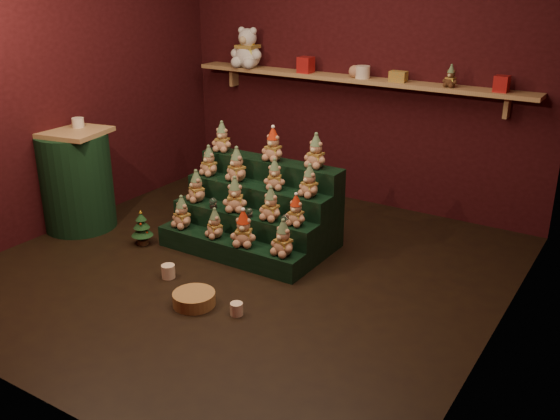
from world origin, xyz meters
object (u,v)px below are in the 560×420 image
Objects in this scene: riser_tier_front at (229,250)px; snow_globe_b at (249,212)px; mug_left at (168,271)px; mini_christmas_tree at (142,228)px; brown_bear at (451,76)px; snow_globe_a at (213,203)px; mug_right at (237,309)px; side_table at (76,180)px; white_bear at (248,42)px; snow_globe_c at (285,220)px; wicker_basket at (194,299)px.

riser_tier_front is 17.79× the size of snow_globe_b.
mug_left is at bearing -114.41° from snow_globe_b.
mug_left is at bearing -30.05° from mini_christmas_tree.
snow_globe_b is 0.41× the size of brown_bear.
snow_globe_a reaches higher than riser_tier_front.
riser_tier_front is 0.92m from mug_right.
mini_christmas_tree is at bearing -160.97° from snow_globe_b.
mini_christmas_tree reaches higher than riser_tier_front.
brown_bear is at bearing 23.14° from side_table.
snow_globe_a reaches higher than mug_left.
white_bear reaches higher than mug_left.
snow_globe_a is at bearing -180.00° from snow_globe_b.
snow_globe_c is at bearing 14.05° from mini_christmas_tree.
brown_bear reaches higher than wicker_basket.
snow_globe_a is 0.85× the size of mug_left.
brown_bear is (2.23, 0.00, -0.17)m from white_bear.
white_bear reaches higher than wicker_basket.
brown_bear is at bearing 64.85° from snow_globe_c.
snow_globe_c is at bearing 18.98° from riser_tier_front.
snow_globe_b is at bearing -0.09° from side_table.
snow_globe_c is at bearing -107.97° from brown_bear.
side_table is at bearing 166.72° from mug_right.
white_bear is (-1.01, 1.76, 1.49)m from riser_tier_front.
white_bear is (-0.17, 1.93, 1.42)m from mini_christmas_tree.
riser_tier_front is 4.43× the size of wicker_basket.
brown_bear reaches higher than snow_globe_c.
riser_tier_front reaches higher than mug_right.
mini_christmas_tree is 0.74m from mug_left.
snow_globe_a is 2.12m from white_bear.
wicker_basket is (0.45, -0.23, -0.01)m from mug_left.
wicker_basket is at bearing -60.22° from snow_globe_a.
brown_bear is (1.11, 1.60, 1.02)m from snow_globe_b.
snow_globe_a is (-0.28, 0.16, 0.32)m from riser_tier_front.
riser_tier_front reaches higher than wicker_basket.
snow_globe_b is 0.36m from snow_globe_c.
riser_tier_front reaches higher than mug_left.
snow_globe_a is 0.10× the size of side_table.
mug_left is at bearing 167.94° from mug_right.
brown_bear is at bearing -1.78° from white_bear.
riser_tier_front is 0.57m from mug_left.
riser_tier_front is at bearing -161.02° from snow_globe_c.
snow_globe_b is at bearing 119.45° from mug_right.
snow_globe_b is at bearing 56.24° from riser_tier_front.
snow_globe_c is at bearing -1.93° from side_table.
white_bear is at bearing 114.60° from snow_globe_a.
mug_left is 0.51m from wicker_basket.
snow_globe_a is at bearing 150.20° from riser_tier_front.
mini_christmas_tree is 1.05× the size of wicker_basket.
mug_right is at bearing -96.97° from brown_bear.
side_table is 3.58m from brown_bear.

